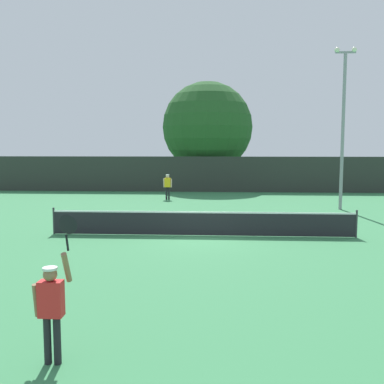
{
  "coord_description": "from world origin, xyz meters",
  "views": [
    {
      "loc": [
        0.6,
        -17.01,
        3.5
      ],
      "look_at": [
        -0.61,
        3.69,
        1.35
      ],
      "focal_mm": 41.14,
      "sensor_mm": 36.0,
      "label": 1
    }
  ],
  "objects_px": {
    "player_serving": "(52,300)",
    "parked_car_far": "(313,175)",
    "light_pole": "(343,119)",
    "parked_car_mid": "(281,177)",
    "parked_car_near": "(182,176)",
    "player_receiving": "(168,184)",
    "large_tree": "(207,127)",
    "tennis_ball": "(251,219)"
  },
  "relations": [
    {
      "from": "player_serving",
      "to": "player_receiving",
      "type": "bearing_deg",
      "value": 91.73
    },
    {
      "from": "parked_car_near",
      "to": "light_pole",
      "type": "bearing_deg",
      "value": -52.85
    },
    {
      "from": "tennis_ball",
      "to": "parked_car_mid",
      "type": "bearing_deg",
      "value": 77.76
    },
    {
      "from": "light_pole",
      "to": "parked_car_far",
      "type": "relative_size",
      "value": 2.04
    },
    {
      "from": "tennis_ball",
      "to": "parked_car_mid",
      "type": "relative_size",
      "value": 0.02
    },
    {
      "from": "player_serving",
      "to": "light_pole",
      "type": "xyz_separation_m",
      "value": [
        9.48,
        18.12,
        3.93
      ]
    },
    {
      "from": "tennis_ball",
      "to": "parked_car_mid",
      "type": "height_order",
      "value": "parked_car_mid"
    },
    {
      "from": "player_receiving",
      "to": "parked_car_mid",
      "type": "height_order",
      "value": "parked_car_mid"
    },
    {
      "from": "large_tree",
      "to": "parked_car_mid",
      "type": "relative_size",
      "value": 2.09
    },
    {
      "from": "parked_car_mid",
      "to": "parked_car_far",
      "type": "relative_size",
      "value": 0.99
    },
    {
      "from": "tennis_ball",
      "to": "player_serving",
      "type": "bearing_deg",
      "value": -106.5
    },
    {
      "from": "player_serving",
      "to": "parked_car_mid",
      "type": "xyz_separation_m",
      "value": [
        8.36,
        33.36,
        -0.28
      ]
    },
    {
      "from": "player_serving",
      "to": "parked_car_far",
      "type": "xyz_separation_m",
      "value": [
        11.77,
        35.98,
        -0.28
      ]
    },
    {
      "from": "player_receiving",
      "to": "parked_car_mid",
      "type": "relative_size",
      "value": 0.39
    },
    {
      "from": "player_receiving",
      "to": "tennis_ball",
      "type": "xyz_separation_m",
      "value": [
        4.88,
        -7.88,
        -0.99
      ]
    },
    {
      "from": "parked_car_near",
      "to": "parked_car_mid",
      "type": "bearing_deg",
      "value": -1.1
    },
    {
      "from": "player_serving",
      "to": "tennis_ball",
      "type": "distance_m",
      "value": 14.88
    },
    {
      "from": "tennis_ball",
      "to": "parked_car_near",
      "type": "distance_m",
      "value": 20.7
    },
    {
      "from": "light_pole",
      "to": "parked_car_mid",
      "type": "relative_size",
      "value": 2.07
    },
    {
      "from": "tennis_ball",
      "to": "parked_car_far",
      "type": "relative_size",
      "value": 0.02
    },
    {
      "from": "light_pole",
      "to": "parked_car_near",
      "type": "bearing_deg",
      "value": 122.22
    },
    {
      "from": "player_serving",
      "to": "large_tree",
      "type": "relative_size",
      "value": 0.27
    },
    {
      "from": "parked_car_mid",
      "to": "player_serving",
      "type": "bearing_deg",
      "value": -106.24
    },
    {
      "from": "large_tree",
      "to": "parked_car_near",
      "type": "relative_size",
      "value": 2.05
    },
    {
      "from": "large_tree",
      "to": "parked_car_mid",
      "type": "bearing_deg",
      "value": 21.01
    },
    {
      "from": "large_tree",
      "to": "parked_car_far",
      "type": "height_order",
      "value": "large_tree"
    },
    {
      "from": "parked_car_far",
      "to": "player_receiving",
      "type": "bearing_deg",
      "value": -127.51
    },
    {
      "from": "light_pole",
      "to": "parked_car_mid",
      "type": "bearing_deg",
      "value": 94.2
    },
    {
      "from": "player_serving",
      "to": "parked_car_near",
      "type": "relative_size",
      "value": 0.56
    },
    {
      "from": "player_receiving",
      "to": "parked_car_far",
      "type": "height_order",
      "value": "parked_car_far"
    },
    {
      "from": "player_serving",
      "to": "tennis_ball",
      "type": "bearing_deg",
      "value": 73.5
    },
    {
      "from": "player_serving",
      "to": "player_receiving",
      "type": "relative_size",
      "value": 1.46
    },
    {
      "from": "player_serving",
      "to": "large_tree",
      "type": "bearing_deg",
      "value": 86.77
    },
    {
      "from": "player_receiving",
      "to": "light_pole",
      "type": "relative_size",
      "value": 0.19
    },
    {
      "from": "player_receiving",
      "to": "parked_car_near",
      "type": "xyz_separation_m",
      "value": [
        -0.05,
        12.2,
        -0.24
      ]
    },
    {
      "from": "tennis_ball",
      "to": "parked_car_far",
      "type": "distance_m",
      "value": 23.03
    },
    {
      "from": "player_serving",
      "to": "light_pole",
      "type": "height_order",
      "value": "light_pole"
    },
    {
      "from": "player_serving",
      "to": "parked_car_far",
      "type": "height_order",
      "value": "player_serving"
    },
    {
      "from": "player_serving",
      "to": "large_tree",
      "type": "distance_m",
      "value": 31.13
    },
    {
      "from": "player_receiving",
      "to": "player_serving",
      "type": "bearing_deg",
      "value": 91.73
    },
    {
      "from": "parked_car_far",
      "to": "tennis_ball",
      "type": "bearing_deg",
      "value": -104.77
    },
    {
      "from": "light_pole",
      "to": "parked_car_far",
      "type": "height_order",
      "value": "light_pole"
    }
  ]
}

